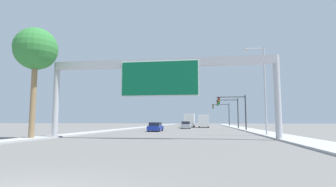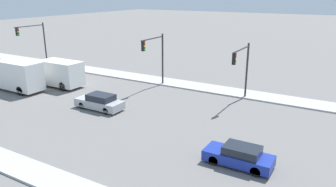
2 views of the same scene
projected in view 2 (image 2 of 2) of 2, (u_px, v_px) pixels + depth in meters
sidewalk_right at (93, 70)px, 45.45m from camera, size 3.00×120.00×0.15m
car_mid_center at (239, 156)px, 20.61m from camera, size 1.74×4.31×1.36m
car_mid_left at (100, 102)px, 30.53m from camera, size 1.81×4.72×1.47m
truck_box_primary at (15, 75)px, 36.13m from camera, size 2.36×7.66×3.34m
truck_box_secondary at (57, 73)px, 37.73m from camera, size 2.43×7.05×3.04m
traffic_light_near_intersection at (243, 64)px, 31.63m from camera, size 4.61×0.32×5.69m
traffic_light_mid_block at (156, 53)px, 36.52m from camera, size 4.32×0.32×5.98m
traffic_light_far_intersection at (36, 38)px, 46.01m from camera, size 4.71×0.32×6.32m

